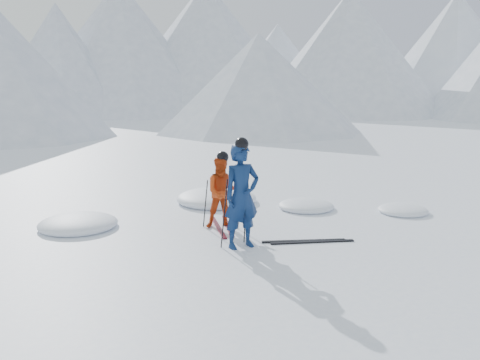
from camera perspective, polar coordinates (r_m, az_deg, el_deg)
ground at (r=11.56m, az=7.84°, el=-5.02°), size 160.00×160.00×0.00m
mountain_range at (r=45.84m, az=-15.99°, el=14.70°), size 106.15×62.94×15.53m
skier_blue at (r=9.67m, az=0.19°, el=-1.81°), size 0.75×0.51×2.02m
skier_red at (r=11.08m, az=-1.94°, el=-1.38°), size 0.94×0.85×1.59m
pole_blue_left at (r=9.72m, az=-1.79°, el=-3.79°), size 0.13×0.09×1.35m
pole_blue_right at (r=10.08m, az=0.64°, el=-3.26°), size 0.13×0.08×1.35m
pole_red_left at (r=11.21m, az=-3.90°, el=-2.64°), size 0.11×0.09×1.05m
pole_red_right at (r=11.41m, az=-1.00°, el=-2.38°), size 0.11×0.08×1.06m
ski_worn_left at (r=11.21m, az=-2.45°, el=-5.33°), size 0.67×1.63×0.03m
ski_worn_right at (r=11.33m, az=-1.39°, el=-5.16°), size 0.78×1.59×0.03m
ski_loose_a at (r=10.33m, az=7.16°, el=-6.79°), size 1.56×0.83×0.03m
ski_loose_b at (r=10.29m, az=8.12°, el=-6.90°), size 1.59×0.78×0.03m
snow_lumps at (r=12.83m, az=-2.85°, el=-3.36°), size 8.63×5.10×0.47m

